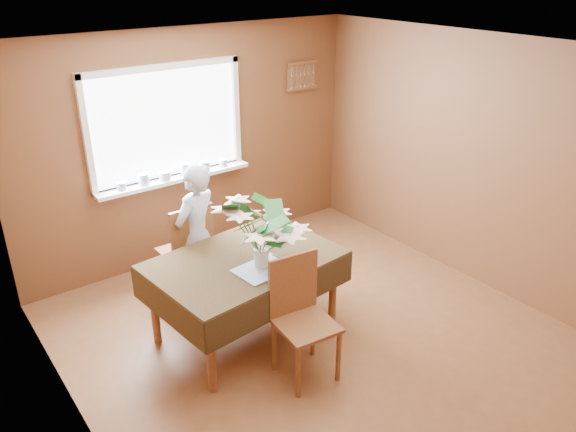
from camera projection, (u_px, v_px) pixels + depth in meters
floor at (325, 345)px, 4.95m from camera, size 4.50×4.50×0.00m
ceiling at (335, 53)px, 3.90m from camera, size 4.50×4.50×0.00m
wall_back at (194, 147)px, 6.06m from camera, size 4.00×0.00×4.00m
wall_left at (75, 301)px, 3.34m from camera, size 0.00×4.50×4.50m
wall_right at (484, 165)px, 5.51m from camera, size 0.00×4.50×4.50m
window_assembly at (170, 144)px, 5.82m from camera, size 1.72×0.20×1.22m
spoon_rack at (302, 76)px, 6.57m from camera, size 0.44×0.05×0.33m
dining_table at (245, 268)px, 4.84m from camera, size 1.68×1.22×0.77m
chair_far at (188, 249)px, 5.41m from camera, size 0.44×0.44×1.02m
chair_near at (301, 313)px, 4.44m from camera, size 0.48×0.48×1.02m
seated_woman at (197, 236)px, 5.31m from camera, size 0.61×0.50×1.42m
flower_bouquet at (261, 227)px, 4.54m from camera, size 0.64×0.64×0.55m
side_plate at (276, 237)px, 5.15m from camera, size 0.26×0.26×0.01m
table_knife at (281, 259)px, 4.77m from camera, size 0.05×0.24×0.00m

